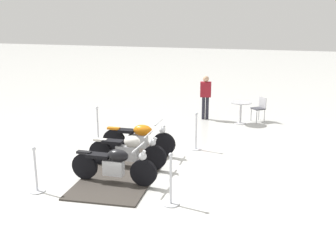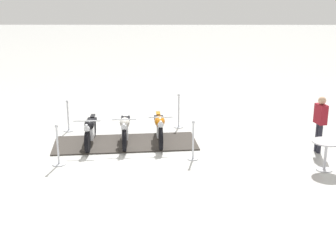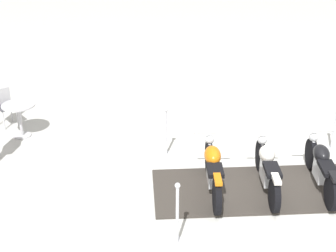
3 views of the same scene
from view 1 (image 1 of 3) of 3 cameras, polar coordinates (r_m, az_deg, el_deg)
ground_plane at (r=10.36m, az=-5.73°, el=-5.87°), size 80.00×80.00×0.00m
display_platform at (r=10.35m, az=-5.74°, el=-5.77°), size 4.42×2.14×0.04m
motorcycle_black at (r=9.27m, az=-7.55°, el=-5.34°), size 0.77×2.07×0.91m
motorcycle_cream at (r=10.19m, az=-5.65°, el=-3.40°), size 0.69×2.06×0.91m
motorcycle_copper at (r=11.12m, az=-4.01°, el=-1.64°), size 0.69×2.08×0.95m
stanchion_left_front at (r=9.28m, az=-18.10°, el=-6.98°), size 0.33×0.33×1.03m
stanchion_right_rear at (r=11.59m, az=3.98°, el=-1.53°), size 0.30×0.30×1.10m
stanchion_right_front at (r=8.26m, az=0.39°, el=-8.91°), size 0.36×0.36×1.11m
stanchion_left_rear at (r=12.34m, az=-9.86°, el=-0.70°), size 0.32×0.32×1.14m
cafe_table at (r=14.60m, az=10.25°, el=2.60°), size 0.75×0.75×0.79m
cafe_chair_near_table at (r=15.08m, az=12.82°, el=2.61°), size 0.57×0.57×0.89m
bystander_person at (r=14.99m, az=5.33°, el=4.58°), size 0.30×0.44×1.63m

